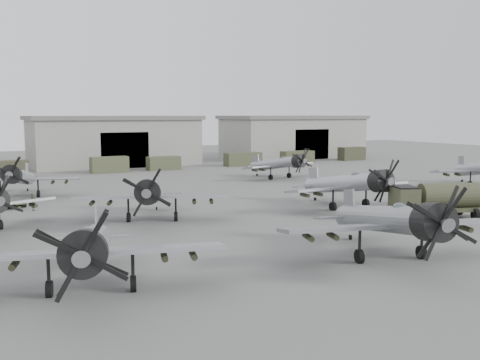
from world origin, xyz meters
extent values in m
plane|color=#565654|center=(0.00, 0.00, 0.00)|extent=(220.00, 220.00, 0.00)
cube|color=gray|center=(0.00, 62.00, 4.00)|extent=(28.00, 14.00, 8.00)
cube|color=slate|center=(0.00, 62.00, 8.35)|extent=(29.00, 14.80, 0.70)
cube|color=black|center=(0.00, 55.20, 3.00)|extent=(8.12, 0.40, 6.00)
cube|color=gray|center=(38.00, 62.00, 4.00)|extent=(28.00, 14.00, 8.00)
cube|color=slate|center=(38.00, 62.00, 8.35)|extent=(29.00, 14.80, 0.70)
cube|color=black|center=(38.00, 55.20, 3.00)|extent=(8.12, 0.40, 6.00)
cube|color=#393825|center=(-18.61, 50.00, 1.22)|extent=(5.73, 2.20, 2.44)
cube|color=#474B31|center=(-4.03, 50.00, 1.23)|extent=(5.69, 2.20, 2.45)
cube|color=#44492F|center=(4.84, 50.00, 1.07)|extent=(5.32, 2.20, 2.15)
cube|color=#41452D|center=(19.53, 50.00, 1.14)|extent=(6.63, 2.20, 2.29)
cube|color=#40422B|center=(31.03, 50.00, 1.11)|extent=(6.33, 2.20, 2.21)
cube|color=#363825|center=(43.94, 50.00, 1.28)|extent=(5.37, 2.20, 2.55)
cylinder|color=#94969C|center=(-19.21, -4.81, 2.36)|extent=(4.72, 11.35, 3.34)
cylinder|color=black|center=(-20.62, -9.64, 3.16)|extent=(2.43, 2.19, 2.23)
cube|color=#94969C|center=(-19.39, -5.43, 2.09)|extent=(13.51, 6.01, 0.60)
cube|color=#94969C|center=(-17.80, 0.02, 2.53)|extent=(0.62, 1.75, 2.14)
ellipsoid|color=#3F4C54|center=(-19.69, -6.46, 3.33)|extent=(0.98, 1.41, 0.60)
cylinder|color=black|center=(-21.40, -5.06, 0.37)|extent=(0.53, 0.91, 0.86)
cylinder|color=black|center=(-17.50, -6.20, 0.37)|extent=(0.53, 0.91, 0.86)
cylinder|color=black|center=(-17.89, -0.29, 0.16)|extent=(0.22, 0.36, 0.34)
cylinder|color=gray|center=(-1.61, -7.32, 2.44)|extent=(4.63, 11.77, 3.46)
cylinder|color=black|center=(-2.95, -12.34, 3.27)|extent=(2.48, 2.23, 2.30)
cube|color=gray|center=(-1.78, -7.96, 2.16)|extent=(14.00, 5.93, 0.62)
cube|color=gray|center=(-0.27, -2.29, 2.61)|extent=(0.60, 1.81, 2.21)
ellipsoid|color=#3F4C54|center=(-2.06, -9.03, 3.44)|extent=(0.98, 1.46, 0.62)
cylinder|color=black|center=(-3.87, -7.63, 0.39)|extent=(0.53, 0.94, 0.89)
cylinder|color=black|center=(0.20, -8.71, 0.39)|extent=(0.53, 0.94, 0.89)
cylinder|color=black|center=(-0.35, -2.61, 0.17)|extent=(0.22, 0.38, 0.35)
cylinder|color=black|center=(-22.31, 13.15, 0.35)|extent=(0.51, 0.84, 0.79)
cylinder|color=#95979D|center=(-10.42, 11.19, 2.29)|extent=(5.75, 10.72, 3.24)
cylinder|color=black|center=(-12.34, 6.71, 3.06)|extent=(2.46, 2.28, 2.16)
cube|color=#95979D|center=(-10.66, 10.62, 2.02)|extent=(12.81, 7.20, 0.58)
cube|color=#95979D|center=(-8.50, 15.67, 2.45)|extent=(0.79, 1.64, 2.07)
ellipsoid|color=#3F4C54|center=(-11.07, 9.67, 3.22)|extent=(1.06, 1.39, 0.58)
cylinder|color=black|center=(-12.56, 11.21, 0.36)|extent=(0.59, 0.88, 0.83)
cylinder|color=black|center=(-8.94, 9.66, 0.36)|extent=(0.59, 0.88, 0.83)
cylinder|color=black|center=(-8.63, 15.39, 0.16)|extent=(0.24, 0.35, 0.33)
cylinder|color=#9D9FA5|center=(7.88, 8.21, 2.33)|extent=(1.61, 11.21, 3.30)
cylinder|color=black|center=(7.89, 3.24, 3.12)|extent=(2.01, 1.68, 2.20)
cube|color=#9D9FA5|center=(7.88, 7.58, 2.06)|extent=(13.22, 2.36, 0.59)
cube|color=#9D9FA5|center=(7.87, 13.18, 2.50)|extent=(0.13, 1.76, 2.11)
ellipsoid|color=#3F4C54|center=(7.89, 6.52, 3.29)|extent=(0.64, 1.27, 0.59)
cylinder|color=black|center=(5.88, 7.36, 0.37)|extent=(0.30, 0.85, 0.85)
cylinder|color=black|center=(9.89, 7.37, 0.37)|extent=(0.30, 0.85, 0.85)
cylinder|color=black|center=(7.87, 12.86, 0.16)|extent=(0.13, 0.34, 0.34)
cube|color=#94979C|center=(34.57, 16.53, 2.48)|extent=(0.76, 1.67, 2.09)
cylinder|color=black|center=(30.59, 11.91, 0.37)|extent=(0.58, 0.89, 0.84)
cylinder|color=black|center=(34.46, 16.24, 0.16)|extent=(0.24, 0.36, 0.34)
cylinder|color=#9DA1A6|center=(-18.92, 30.29, 2.22)|extent=(4.30, 10.69, 3.14)
cylinder|color=black|center=(-20.18, 25.73, 2.97)|extent=(2.27, 2.04, 2.09)
cube|color=#9DA1A6|center=(-19.08, 29.71, 1.96)|extent=(12.72, 5.49, 0.57)
cube|color=#9DA1A6|center=(-17.66, 34.85, 2.38)|extent=(0.56, 1.65, 2.01)
ellipsoid|color=#3F4C54|center=(-19.35, 28.74, 3.13)|extent=(0.90, 1.33, 0.56)
cylinder|color=black|center=(-20.98, 30.02, 0.35)|extent=(0.49, 0.85, 0.81)
cylinder|color=black|center=(-17.29, 29.00, 0.35)|extent=(0.49, 0.85, 0.81)
cylinder|color=black|center=(-17.74, 34.56, 0.15)|extent=(0.20, 0.34, 0.32)
cylinder|color=gray|center=(14.80, 31.49, 2.07)|extent=(3.32, 10.02, 2.93)
cylinder|color=black|center=(15.65, 27.17, 2.76)|extent=(2.04, 1.80, 1.95)
cube|color=gray|center=(14.91, 30.94, 1.83)|extent=(11.89, 4.31, 0.53)
cube|color=gray|center=(13.94, 35.81, 2.21)|extent=(0.41, 1.55, 1.87)
ellipsoid|color=#3F4C54|center=(15.09, 30.02, 2.91)|extent=(0.77, 1.21, 0.52)
cylinder|color=black|center=(13.20, 30.41, 0.33)|extent=(0.40, 0.79, 0.75)
cylinder|color=black|center=(16.69, 31.10, 0.33)|extent=(0.40, 0.79, 0.75)
cylinder|color=black|center=(13.99, 35.53, 0.14)|extent=(0.17, 0.32, 0.30)
cube|color=#3C3E29|center=(11.48, 0.02, 0.85)|extent=(8.38, 5.32, 0.28)
cube|color=#3C3E29|center=(8.61, 1.13, 1.76)|extent=(2.64, 3.10, 1.94)
cylinder|color=#3C3E29|center=(12.43, -0.35, 1.99)|extent=(5.66, 3.91, 2.16)
cube|color=black|center=(8.61, 1.13, 2.79)|extent=(2.41, 2.74, 0.17)
cylinder|color=black|center=(8.24, -0.13, 0.51)|extent=(0.69, 1.08, 1.02)
cylinder|color=black|center=(14.50, 0.26, 0.51)|extent=(0.69, 1.08, 1.02)
cube|color=#353A26|center=(-21.48, 22.46, 0.50)|extent=(4.49, 2.55, 0.20)
cylinder|color=black|center=(-21.48, 22.46, 0.22)|extent=(1.74, 0.88, 0.49)
cylinder|color=#353A26|center=(-21.48, 22.46, 0.73)|extent=(1.60, 0.73, 0.36)
imported|color=#393C27|center=(-18.87, 20.59, 0.84)|extent=(0.62, 0.73, 1.69)
camera|label=1|loc=(-25.19, -31.97, 8.95)|focal=40.00mm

